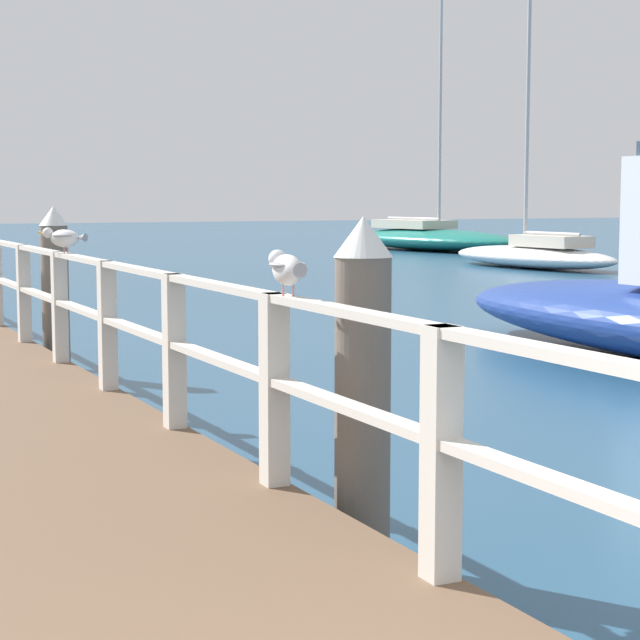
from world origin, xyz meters
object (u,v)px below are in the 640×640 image
(seagull_background, at_px, (64,237))
(boat_0, at_px, (534,254))
(boat_2, at_px, (430,238))
(dock_piling_near, at_px, (363,392))
(seagull_foreground, at_px, (287,268))
(dock_piling_far, at_px, (55,290))

(seagull_background, distance_m, boat_0, 21.55)
(boat_0, height_order, boat_2, boat_2)
(dock_piling_near, xyz_separation_m, seagull_foreground, (-0.38, 0.07, 0.62))
(boat_2, bearing_deg, dock_piling_near, 50.22)
(dock_piling_near, bearing_deg, seagull_background, 94.68)
(seagull_foreground, height_order, seagull_background, same)
(dock_piling_far, distance_m, seagull_background, 2.26)
(dock_piling_far, relative_size, seagull_foreground, 3.68)
(seagull_foreground, relative_size, boat_2, 0.05)
(dock_piling_far, distance_m, boat_0, 19.82)
(dock_piling_near, bearing_deg, dock_piling_far, 90.00)
(seagull_background, bearing_deg, boat_2, 12.69)
(seagull_foreground, relative_size, boat_0, 0.06)
(dock_piling_far, bearing_deg, boat_2, 51.18)
(seagull_background, relative_size, boat_2, 0.04)
(seagull_foreground, xyz_separation_m, boat_2, (18.39, 29.17, -1.08))
(seagull_foreground, xyz_separation_m, seagull_background, (-0.01, 4.64, 0.00))
(seagull_foreground, height_order, boat_0, boat_0)
(boat_2, bearing_deg, seagull_background, 44.98)
(seagull_background, height_order, boat_2, boat_2)
(boat_0, bearing_deg, dock_piling_near, -132.44)
(boat_0, bearing_deg, seagull_background, -141.03)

